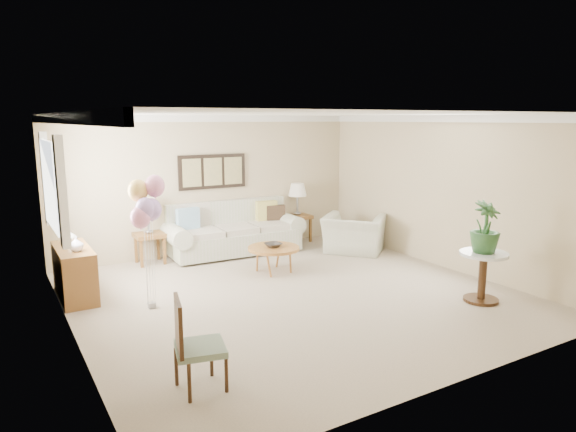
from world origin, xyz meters
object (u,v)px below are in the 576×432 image
(accent_chair, at_px, (193,343))
(sofa, at_px, (233,233))
(armchair, at_px, (354,234))
(balloon_cluster, at_px, (146,203))
(coffee_table, at_px, (274,249))

(accent_chair, bearing_deg, sofa, 61.15)
(armchair, xyz_separation_m, balloon_cluster, (-4.22, -0.99, 1.09))
(armchair, relative_size, accent_chair, 1.18)
(sofa, distance_m, accent_chair, 5.12)
(sofa, bearing_deg, coffee_table, -88.47)
(sofa, distance_m, coffee_table, 1.52)
(sofa, xyz_separation_m, accent_chair, (-2.47, -4.48, 0.09))
(coffee_table, bearing_deg, sofa, 91.53)
(sofa, relative_size, balloon_cluster, 1.49)
(accent_chair, bearing_deg, armchair, 36.65)
(sofa, relative_size, coffee_table, 3.13)
(balloon_cluster, bearing_deg, sofa, 44.06)
(armchair, xyz_separation_m, accent_chair, (-4.48, -3.34, 0.13))
(armchair, height_order, balloon_cluster, balloon_cluster)
(balloon_cluster, bearing_deg, accent_chair, -96.39)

